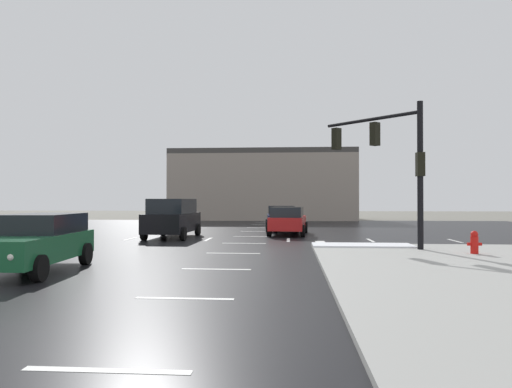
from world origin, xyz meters
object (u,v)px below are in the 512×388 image
(sedan_green, at_px, (36,241))
(sedan_navy, at_px, (281,217))
(traffic_signal_mast, at_px, (391,153))
(suv_black, at_px, (173,217))
(sedan_red, at_px, (288,220))
(fire_hydrant, at_px, (474,242))

(sedan_green, bearing_deg, sedan_navy, 156.56)
(traffic_signal_mast, relative_size, suv_black, 1.15)
(sedan_red, distance_m, suv_black, 6.47)
(traffic_signal_mast, distance_m, sedan_navy, 12.95)
(traffic_signal_mast, height_order, sedan_navy, traffic_signal_mast)
(traffic_signal_mast, relative_size, sedan_navy, 1.21)
(traffic_signal_mast, distance_m, sedan_green, 13.14)
(sedan_red, bearing_deg, traffic_signal_mast, -146.84)
(sedan_navy, bearing_deg, fire_hydrant, 23.04)
(sedan_navy, xyz_separation_m, suv_black, (-5.51, -6.60, 0.24))
(sedan_green, height_order, suv_black, suv_black)
(traffic_signal_mast, bearing_deg, sedan_navy, -23.00)
(fire_hydrant, xyz_separation_m, suv_black, (-12.47, 7.36, 0.55))
(fire_hydrant, bearing_deg, sedan_red, 123.49)
(traffic_signal_mast, relative_size, fire_hydrant, 7.04)
(suv_black, bearing_deg, sedan_navy, -38.78)
(fire_hydrant, bearing_deg, suv_black, 149.46)
(sedan_green, relative_size, suv_black, 0.95)
(sedan_navy, bearing_deg, suv_black, -43.35)
(sedan_navy, distance_m, suv_black, 8.60)
(fire_hydrant, relative_size, sedan_green, 0.17)
(sedan_navy, xyz_separation_m, sedan_green, (-6.44, -18.15, 0.00))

